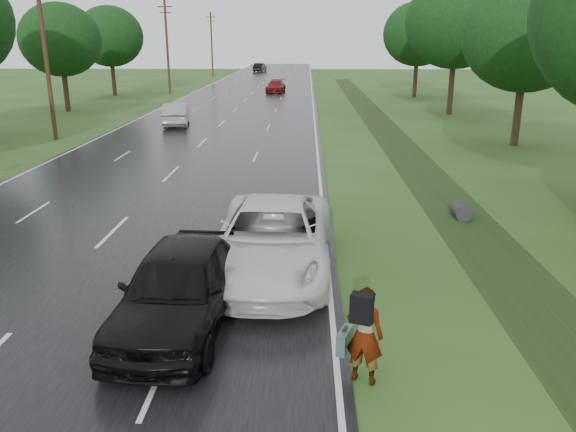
# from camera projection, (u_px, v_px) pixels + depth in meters

# --- Properties ---
(road) EXTENTS (14.00, 180.00, 0.04)m
(road) POSITION_uv_depth(u_px,v_px,m) (242.00, 104.00, 53.14)
(road) COLOR black
(road) RESTS_ON ground
(edge_stripe_east) EXTENTS (0.12, 180.00, 0.01)m
(edge_stripe_east) POSITION_uv_depth(u_px,v_px,m) (313.00, 104.00, 52.92)
(edge_stripe_east) COLOR silver
(edge_stripe_east) RESTS_ON road
(edge_stripe_west) EXTENTS (0.12, 180.00, 0.01)m
(edge_stripe_west) POSITION_uv_depth(u_px,v_px,m) (171.00, 103.00, 53.34)
(edge_stripe_west) COLOR silver
(edge_stripe_west) RESTS_ON road
(center_line) EXTENTS (0.12, 180.00, 0.01)m
(center_line) POSITION_uv_depth(u_px,v_px,m) (242.00, 104.00, 53.13)
(center_line) COLOR silver
(center_line) RESTS_ON road
(drainage_ditch) EXTENTS (2.20, 120.00, 0.56)m
(drainage_ditch) POSITION_uv_depth(u_px,v_px,m) (414.00, 163.00, 27.72)
(drainage_ditch) COLOR #203012
(drainage_ditch) RESTS_ON ground
(utility_pole_mid) EXTENTS (1.60, 0.26, 10.00)m
(utility_pole_mid) POSITION_uv_depth(u_px,v_px,m) (45.00, 51.00, 32.81)
(utility_pole_mid) COLOR #352515
(utility_pole_mid) RESTS_ON ground
(utility_pole_far) EXTENTS (1.60, 0.26, 10.00)m
(utility_pole_far) POSITION_uv_depth(u_px,v_px,m) (167.00, 46.00, 61.39)
(utility_pole_far) COLOR #352515
(utility_pole_far) RESTS_ON ground
(utility_pole_distant) EXTENTS (1.60, 0.26, 10.00)m
(utility_pole_distant) POSITION_uv_depth(u_px,v_px,m) (212.00, 43.00, 89.98)
(utility_pole_distant) COLOR #352515
(utility_pole_distant) RESTS_ON ground
(tree_east_c) EXTENTS (7.00, 7.00, 9.29)m
(tree_east_c) POSITION_uv_depth(u_px,v_px,m) (527.00, 34.00, 30.72)
(tree_east_c) COLOR #352515
(tree_east_c) RESTS_ON ground
(tree_east_d) EXTENTS (8.00, 8.00, 10.76)m
(tree_east_d) POSITION_uv_depth(u_px,v_px,m) (457.00, 22.00, 43.76)
(tree_east_d) COLOR #352515
(tree_east_d) RESTS_ON ground
(tree_east_f) EXTENTS (7.20, 7.20, 9.62)m
(tree_east_f) POSITION_uv_depth(u_px,v_px,m) (418.00, 34.00, 57.35)
(tree_east_f) COLOR #352515
(tree_east_f) RESTS_ON ground
(tree_west_d) EXTENTS (6.60, 6.60, 8.80)m
(tree_west_d) POSITION_uv_depth(u_px,v_px,m) (60.00, 40.00, 46.11)
(tree_west_d) COLOR #352515
(tree_west_d) RESTS_ON ground
(tree_west_f) EXTENTS (7.00, 7.00, 9.29)m
(tree_west_f) POSITION_uv_depth(u_px,v_px,m) (110.00, 37.00, 59.38)
(tree_west_f) COLOR #352515
(tree_west_f) RESTS_ON ground
(pedestrian) EXTENTS (0.90, 0.93, 1.84)m
(pedestrian) POSITION_uv_depth(u_px,v_px,m) (363.00, 334.00, 9.86)
(pedestrian) COLOR #A5998C
(pedestrian) RESTS_ON ground
(white_pickup) EXTENTS (3.22, 6.62, 1.81)m
(white_pickup) POSITION_uv_depth(u_px,v_px,m) (272.00, 239.00, 14.58)
(white_pickup) COLOR white
(white_pickup) RESTS_ON road
(dark_sedan) EXTENTS (2.43, 5.38, 1.79)m
(dark_sedan) POSITION_uv_depth(u_px,v_px,m) (179.00, 286.00, 11.78)
(dark_sedan) COLOR black
(dark_sedan) RESTS_ON road
(silver_sedan) EXTENTS (2.31, 4.88, 1.55)m
(silver_sedan) POSITION_uv_depth(u_px,v_px,m) (176.00, 114.00, 39.60)
(silver_sedan) COLOR #989BA0
(silver_sedan) RESTS_ON road
(far_car_red) EXTENTS (2.29, 4.80, 1.35)m
(far_car_red) POSITION_uv_depth(u_px,v_px,m) (276.00, 86.00, 64.30)
(far_car_red) COLOR maroon
(far_car_red) RESTS_ON road
(far_car_dark) EXTENTS (2.34, 4.99, 1.58)m
(far_car_dark) POSITION_uv_depth(u_px,v_px,m) (260.00, 67.00, 104.11)
(far_car_dark) COLOR black
(far_car_dark) RESTS_ON road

